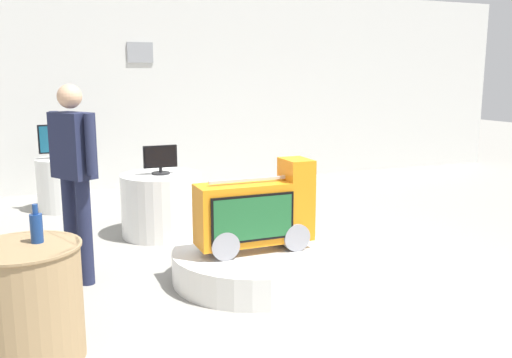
% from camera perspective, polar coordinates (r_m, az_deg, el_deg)
% --- Properties ---
extents(ground_plane, '(30.00, 30.00, 0.00)m').
position_cam_1_polar(ground_plane, '(4.70, 4.57, -11.22)').
color(ground_plane, gray).
extents(back_wall_display, '(12.77, 0.13, 3.14)m').
position_cam_1_polar(back_wall_display, '(8.91, -9.20, 9.42)').
color(back_wall_display, silver).
rests_on(back_wall_display, ground).
extents(main_display_pedestal, '(1.44, 1.44, 0.27)m').
position_cam_1_polar(main_display_pedestal, '(4.83, -0.16, -8.92)').
color(main_display_pedestal, silver).
rests_on(main_display_pedestal, ground).
extents(novelty_firetruck_tv, '(1.02, 0.39, 0.78)m').
position_cam_1_polar(novelty_firetruck_tv, '(4.70, 0.08, -3.75)').
color(novelty_firetruck_tv, gray).
rests_on(novelty_firetruck_tv, main_display_pedestal).
extents(display_pedestal_left_rear, '(0.89, 0.89, 0.69)m').
position_cam_1_polar(display_pedestal_left_rear, '(6.17, -9.84, -2.65)').
color(display_pedestal_left_rear, silver).
rests_on(display_pedestal_left_rear, ground).
extents(tv_on_left_rear, '(0.37, 0.20, 0.32)m').
position_cam_1_polar(tv_on_left_rear, '(6.07, -9.99, 2.05)').
color(tv_on_left_rear, black).
rests_on(tv_on_left_rear, display_pedestal_left_rear).
extents(display_pedestal_center_rear, '(0.68, 0.68, 0.69)m').
position_cam_1_polar(display_pedestal_center_rear, '(7.66, -19.48, -0.51)').
color(display_pedestal_center_rear, silver).
rests_on(display_pedestal_center_rear, ground).
extents(tv_on_center_rear, '(0.56, 0.16, 0.45)m').
position_cam_1_polar(tv_on_center_rear, '(7.57, -19.76, 3.90)').
color(tv_on_center_rear, black).
rests_on(tv_on_center_rear, display_pedestal_center_rear).
extents(side_table_round, '(0.68, 0.68, 0.74)m').
position_cam_1_polar(side_table_round, '(3.72, -22.77, -11.82)').
color(side_table_round, '#9E7F56').
rests_on(side_table_round, ground).
extents(bottle_on_side_table, '(0.08, 0.08, 0.24)m').
position_cam_1_polar(bottle_on_side_table, '(3.62, -22.01, -4.69)').
color(bottle_on_side_table, navy).
rests_on(bottle_on_side_table, side_table_round).
extents(shopper_browsing_near_truck, '(0.37, 0.49, 1.69)m').
position_cam_1_polar(shopper_browsing_near_truck, '(4.80, -18.53, 1.07)').
color(shopper_browsing_near_truck, '#1E233F').
rests_on(shopper_browsing_near_truck, ground).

